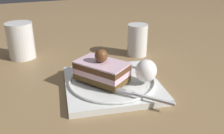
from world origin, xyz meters
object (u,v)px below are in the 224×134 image
cake_slice (102,70)px  fork (141,96)px  drink_glass_near (21,42)px  dessert_plate (112,83)px  whipped_cream_dollop (146,71)px  drink_glass_far (137,42)px

cake_slice → fork: size_ratio=1.30×
fork → drink_glass_near: 0.41m
cake_slice → fork: (0.10, 0.05, -0.02)m
dessert_plate → fork: bearing=15.9°
whipped_cream_dollop → fork: 0.07m
cake_slice → drink_glass_far: drink_glass_far is taller
dessert_plate → whipped_cream_dollop: 0.08m
whipped_cream_dollop → fork: bearing=-34.8°
whipped_cream_dollop → fork: whipped_cream_dollop is taller
cake_slice → fork: bearing=25.2°
whipped_cream_dollop → drink_glass_far: drink_glass_far is taller
fork → drink_glass_far: (-0.25, 0.12, 0.02)m
whipped_cream_dollop → drink_glass_near: size_ratio=0.49×
dessert_plate → whipped_cream_dollop: whipped_cream_dollop is taller
drink_glass_near → whipped_cream_dollop: bearing=39.3°
dessert_plate → fork: size_ratio=2.35×
drink_glass_near → drink_glass_far: size_ratio=1.11×
drink_glass_far → drink_glass_near: bearing=-107.8°
dessert_plate → drink_glass_far: 0.22m
dessert_plate → drink_glass_near: size_ratio=2.30×
cake_slice → drink_glass_near: bearing=-148.4°
fork → drink_glass_near: size_ratio=0.98×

